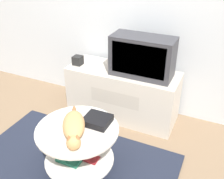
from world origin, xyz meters
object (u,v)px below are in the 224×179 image
(tv, at_px, (142,56))
(cat, at_px, (74,127))
(dvd_box, at_px, (97,120))
(speaker, at_px, (78,60))

(tv, bearing_deg, cat, -102.77)
(tv, relative_size, dvd_box, 2.90)
(speaker, distance_m, cat, 1.10)
(tv, height_order, dvd_box, tv)
(tv, xyz_separation_m, cat, (-0.23, -1.00, -0.28))
(dvd_box, bearing_deg, cat, -119.96)
(speaker, bearing_deg, dvd_box, -49.58)
(tv, xyz_separation_m, speaker, (-0.76, -0.05, -0.16))
(tv, distance_m, speaker, 0.78)
(speaker, bearing_deg, tv, 3.74)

